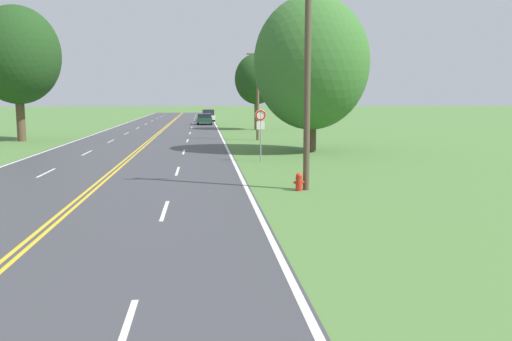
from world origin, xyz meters
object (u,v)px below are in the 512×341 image
(tree_left_verge, at_px, (17,55))
(car_white_van_mid_near, at_px, (208,115))
(fire_hydrant, at_px, (299,182))
(tree_behind_sign, at_px, (311,63))
(tree_mid_treeline, at_px, (256,79))
(traffic_sign, at_px, (261,122))
(car_dark_green_hatchback_approaching, at_px, (205,118))

(tree_left_verge, relative_size, car_white_van_mid_near, 2.48)
(fire_hydrant, relative_size, tree_behind_sign, 0.07)
(tree_left_verge, distance_m, tree_behind_sign, 23.61)
(fire_hydrant, relative_size, tree_mid_treeline, 0.09)
(tree_left_verge, height_order, tree_mid_treeline, tree_left_verge)
(tree_mid_treeline, bearing_deg, tree_left_verge, -146.96)
(traffic_sign, relative_size, tree_mid_treeline, 0.35)
(traffic_sign, bearing_deg, fire_hydrant, -87.20)
(car_white_van_mid_near, bearing_deg, fire_hydrant, -0.09)
(fire_hydrant, xyz_separation_m, traffic_sign, (-0.45, 9.24, 1.80))
(car_white_van_mid_near, bearing_deg, tree_mid_treeline, 10.90)
(tree_left_verge, xyz_separation_m, tree_mid_treeline, (20.02, 13.02, -1.37))
(car_white_van_mid_near, bearing_deg, tree_behind_sign, 5.07)
(tree_behind_sign, bearing_deg, tree_mid_treeline, 92.75)
(traffic_sign, bearing_deg, car_dark_green_hatchback_approaching, 94.03)
(traffic_sign, relative_size, car_white_van_mid_near, 0.67)
(tree_behind_sign, relative_size, tree_mid_treeline, 1.23)
(tree_mid_treeline, xyz_separation_m, car_white_van_mid_near, (-4.93, 20.18, -4.43))
(tree_left_verge, xyz_separation_m, car_dark_green_hatchback_approaching, (14.58, 24.71, -5.93))
(fire_hydrant, relative_size, car_dark_green_hatchback_approaching, 0.16)
(tree_left_verge, height_order, car_dark_green_hatchback_approaching, tree_left_verge)
(traffic_sign, height_order, car_dark_green_hatchback_approaching, traffic_sign)
(traffic_sign, height_order, car_white_van_mid_near, traffic_sign)
(fire_hydrant, bearing_deg, car_white_van_mid_near, 92.74)
(tree_behind_sign, xyz_separation_m, car_dark_green_hatchback_approaching, (-6.57, 35.14, -4.83))
(tree_mid_treeline, bearing_deg, car_dark_green_hatchback_approaching, 114.98)
(fire_hydrant, bearing_deg, traffic_sign, 92.80)
(fire_hydrant, distance_m, car_dark_green_hatchback_approaching, 49.49)
(fire_hydrant, distance_m, car_white_van_mid_near, 57.93)
(traffic_sign, xyz_separation_m, car_dark_green_hatchback_approaching, (-2.83, 40.14, -1.38))
(tree_left_verge, bearing_deg, tree_behind_sign, -26.26)
(tree_left_verge, bearing_deg, traffic_sign, -41.56)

